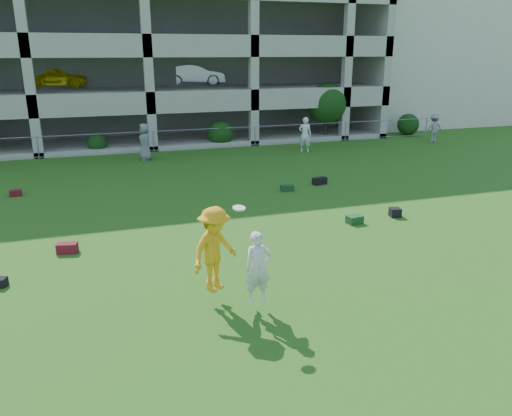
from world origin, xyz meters
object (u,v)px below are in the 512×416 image
object	(u,v)px
bystander_f	(434,128)
frisbee_contest	(222,252)
parking_garage	(133,42)
bystander_c	(145,142)
crate_d	(395,212)
stucco_building	(416,56)
bystander_e	(305,135)

from	to	relation	value
bystander_f	frisbee_contest	xyz separation A→B (m)	(-17.59, -16.11, 0.37)
frisbee_contest	parking_garage	size ratio (longest dim) A/B	0.07
bystander_c	crate_d	xyz separation A→B (m)	(7.12, -12.11, -0.80)
frisbee_contest	bystander_c	bearing A→B (deg)	89.84
crate_d	parking_garage	size ratio (longest dim) A/B	0.01
bystander_c	bystander_f	world-z (taller)	bystander_c
stucco_building	frisbee_contest	world-z (taller)	stucco_building
bystander_f	parking_garage	xyz separation A→B (m)	(-16.89, 10.96, 5.14)
bystander_c	parking_garage	size ratio (longest dim) A/B	0.06
stucco_building	frisbee_contest	xyz separation A→B (m)	(-23.71, -27.37, -3.75)
bystander_e	parking_garage	xyz separation A→B (m)	(-8.08, 11.34, 5.04)
bystander_e	crate_d	bearing A→B (deg)	108.34
stucco_building	parking_garage	bearing A→B (deg)	-179.25
bystander_f	bystander_c	bearing A→B (deg)	9.00
bystander_e	frisbee_contest	xyz separation A→B (m)	(-8.78, -15.73, 0.27)
bystander_e	crate_d	world-z (taller)	bystander_e
frisbee_contest	bystander_f	bearing A→B (deg)	42.48
stucco_building	bystander_e	size ratio (longest dim) A/B	8.21
bystander_e	parking_garage	distance (m)	14.80
stucco_building	frisbee_contest	size ratio (longest dim) A/B	7.42
bystander_f	parking_garage	size ratio (longest dim) A/B	0.06
stucco_building	bystander_c	distance (m)	26.44
bystander_e	stucco_building	bearing A→B (deg)	-115.75
frisbee_contest	parking_garage	bearing A→B (deg)	88.51
bystander_e	frisbee_contest	size ratio (longest dim) A/B	0.90
stucco_building	bystander_e	bearing A→B (deg)	-142.06
crate_d	parking_garage	distance (m)	24.50
bystander_c	frisbee_contest	xyz separation A→B (m)	(-0.04, -16.28, 0.30)
crate_d	parking_garage	bearing A→B (deg)	105.76
bystander_f	parking_garage	distance (m)	20.78
bystander_c	bystander_e	distance (m)	8.75
bystander_c	crate_d	distance (m)	14.07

